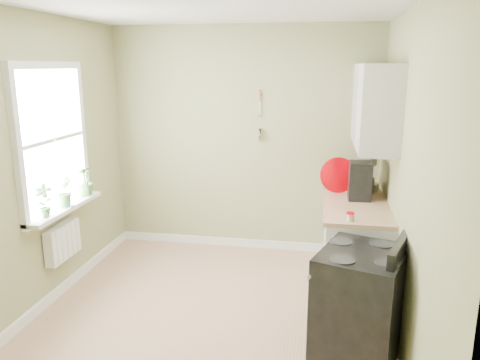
% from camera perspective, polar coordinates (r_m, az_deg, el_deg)
% --- Properties ---
extents(floor, '(3.20, 3.60, 0.02)m').
position_cam_1_polar(floor, '(4.42, -3.70, -16.72)').
color(floor, '#A5785B').
rests_on(floor, ground).
extents(ceiling, '(3.20, 3.60, 0.02)m').
position_cam_1_polar(ceiling, '(3.84, -4.37, 20.90)').
color(ceiling, white).
rests_on(ceiling, wall_back).
extents(wall_back, '(3.20, 0.02, 2.70)m').
position_cam_1_polar(wall_back, '(5.65, 0.45, 4.80)').
color(wall_back, '#969767').
rests_on(wall_back, floor).
extents(wall_left, '(0.02, 3.60, 2.70)m').
position_cam_1_polar(wall_left, '(4.57, -23.99, 1.46)').
color(wall_left, '#969767').
rests_on(wall_left, floor).
extents(wall_right, '(0.02, 3.60, 2.70)m').
position_cam_1_polar(wall_right, '(3.86, 19.88, -0.26)').
color(wall_right, '#969767').
rests_on(wall_right, floor).
extents(base_cabinets, '(0.60, 1.60, 0.87)m').
position_cam_1_polar(base_cabinets, '(5.04, 13.69, -7.52)').
color(base_cabinets, silver).
rests_on(base_cabinets, floor).
extents(countertop, '(0.64, 1.60, 0.04)m').
position_cam_1_polar(countertop, '(4.89, 13.87, -2.54)').
color(countertop, tan).
rests_on(countertop, base_cabinets).
extents(upper_cabinets, '(0.35, 1.40, 0.80)m').
position_cam_1_polar(upper_cabinets, '(4.83, 16.07, 8.72)').
color(upper_cabinets, silver).
rests_on(upper_cabinets, wall_right).
extents(window, '(0.06, 1.14, 1.44)m').
position_cam_1_polar(window, '(4.77, -21.97, 4.57)').
color(window, white).
rests_on(window, wall_left).
extents(window_sill, '(0.18, 1.14, 0.04)m').
position_cam_1_polar(window_sill, '(4.88, -20.53, -3.22)').
color(window_sill, white).
rests_on(window_sill, wall_left).
extents(radiator, '(0.12, 0.50, 0.35)m').
position_cam_1_polar(radiator, '(4.95, -20.81, -7.02)').
color(radiator, white).
rests_on(radiator, wall_left).
extents(wall_utensils, '(0.02, 0.14, 0.58)m').
position_cam_1_polar(wall_utensils, '(5.56, 2.45, 6.88)').
color(wall_utensils, tan).
rests_on(wall_utensils, wall_back).
extents(stove, '(0.82, 0.86, 0.98)m').
position_cam_1_polar(stove, '(3.87, 14.42, -14.28)').
color(stove, black).
rests_on(stove, floor).
extents(stand_mixer, '(0.32, 0.39, 0.42)m').
position_cam_1_polar(stand_mixer, '(5.18, 15.04, 0.56)').
color(stand_mixer, '#B2B2B7').
rests_on(stand_mixer, countertop).
extents(kettle, '(0.18, 0.10, 0.18)m').
position_cam_1_polar(kettle, '(5.36, 11.74, 0.19)').
color(kettle, silver).
rests_on(kettle, countertop).
extents(coffee_maker, '(0.22, 0.24, 0.38)m').
position_cam_1_polar(coffee_maker, '(4.87, 14.37, -0.20)').
color(coffee_maker, black).
rests_on(coffee_maker, countertop).
extents(red_tray, '(0.39, 0.14, 0.38)m').
position_cam_1_polar(red_tray, '(5.07, 11.87, 0.59)').
color(red_tray, '#C50008').
rests_on(red_tray, countertop).
extents(jar, '(0.07, 0.07, 0.08)m').
position_cam_1_polar(jar, '(4.20, 13.29, -4.36)').
color(jar, '#B5AB8C').
rests_on(jar, countertop).
extents(plant_a, '(0.20, 0.18, 0.31)m').
position_cam_1_polar(plant_a, '(4.54, -22.82, -2.33)').
color(plant_a, '#426932').
rests_on(plant_a, window_sill).
extents(plant_b, '(0.19, 0.21, 0.30)m').
position_cam_1_polar(plant_b, '(4.82, -20.61, -1.29)').
color(plant_b, '#426932').
rests_on(plant_b, window_sill).
extents(plant_c, '(0.24, 0.24, 0.31)m').
position_cam_1_polar(plant_c, '(5.16, -18.36, -0.13)').
color(plant_c, '#426932').
rests_on(plant_c, window_sill).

